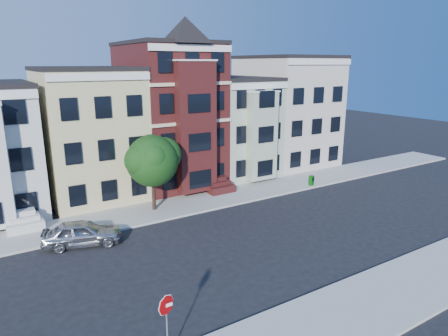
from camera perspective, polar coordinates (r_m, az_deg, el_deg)
ground at (r=25.35m, az=6.61°, el=-9.91°), size 120.00×120.00×0.00m
far_sidewalk at (r=31.48m, az=-2.51°, el=-4.68°), size 60.00×4.00×0.15m
near_sidewalk at (r=20.48m, az=21.34°, el=-17.09°), size 60.00×4.00×0.15m
house_yellow at (r=33.69m, az=-18.68°, el=4.51°), size 7.00×9.00×10.00m
house_brown at (r=35.78m, az=-7.82°, el=7.33°), size 7.00×9.00×12.00m
house_green at (r=39.09m, az=1.00°, el=5.87°), size 6.00×9.00×9.00m
house_cream at (r=43.15m, az=8.90°, el=7.87°), size 8.00×9.00×11.00m
street_tree at (r=28.87m, az=-10.21°, el=0.51°), size 7.67×7.67×6.80m
parked_car at (r=25.44m, az=-19.63°, el=-8.75°), size 4.83×3.01×1.53m
newspaper_box at (r=35.82m, az=12.37°, el=-1.74°), size 0.47×0.44×0.86m
fire_hydrant at (r=26.68m, az=-18.50°, el=-8.16°), size 0.26×0.26×0.70m
stop_sign at (r=15.40m, az=-8.19°, el=-21.00°), size 0.79×0.13×2.85m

